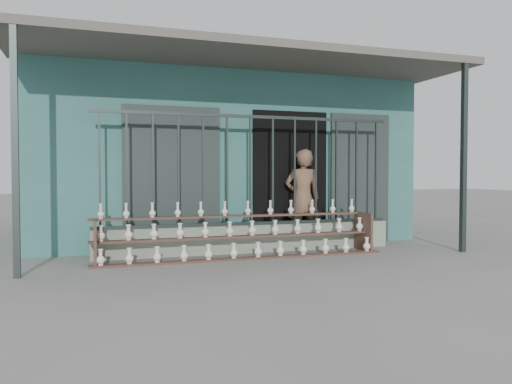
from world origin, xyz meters
name	(u,v)px	position (x,y,z in m)	size (l,w,h in m)	color
ground	(278,266)	(0.00, 0.00, 0.00)	(60.00, 60.00, 0.00)	slate
workshop_building	(210,159)	(0.00, 4.23, 1.62)	(7.40, 6.60, 3.21)	#326965
parapet_wall	(250,239)	(0.00, 1.30, 0.23)	(5.00, 0.20, 0.45)	gray
security_fence	(250,170)	(0.00, 1.30, 1.35)	(5.00, 0.04, 1.80)	#283330
shelf_rack	(241,234)	(-0.28, 0.89, 0.36)	(4.50, 0.68, 0.85)	brown
elderly_woman	(303,198)	(1.05, 1.56, 0.86)	(0.63, 0.41, 1.72)	brown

